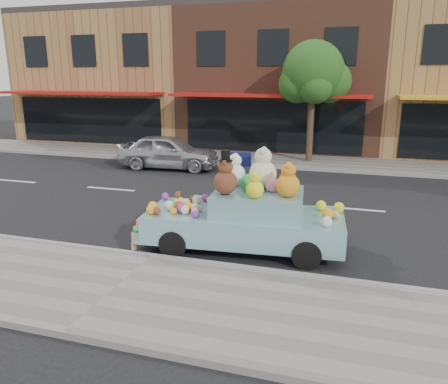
% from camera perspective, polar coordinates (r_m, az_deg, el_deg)
% --- Properties ---
extents(ground, '(120.00, 120.00, 0.00)m').
position_cam_1_polar(ground, '(13.85, -0.26, -0.82)').
color(ground, black).
rests_on(ground, ground).
extents(near_sidewalk, '(60.00, 3.00, 0.12)m').
position_cam_1_polar(near_sidewalk, '(8.25, -13.98, -12.28)').
color(near_sidewalk, gray).
rests_on(near_sidewalk, ground).
extents(far_sidewalk, '(60.00, 3.00, 0.12)m').
position_cam_1_polar(far_sidewalk, '(19.98, 5.25, 4.23)').
color(far_sidewalk, gray).
rests_on(far_sidewalk, ground).
extents(near_kerb, '(60.00, 0.12, 0.13)m').
position_cam_1_polar(near_kerb, '(9.43, -9.33, -8.40)').
color(near_kerb, gray).
rests_on(near_kerb, ground).
extents(far_kerb, '(60.00, 0.12, 0.13)m').
position_cam_1_polar(far_kerb, '(18.54, 4.30, 3.42)').
color(far_kerb, gray).
rests_on(far_kerb, ground).
extents(storefront_left, '(10.00, 9.80, 7.30)m').
position_cam_1_polar(storefront_left, '(28.36, -12.96, 14.38)').
color(storefront_left, '#9D7442').
rests_on(storefront_left, ground).
extents(storefront_mid, '(10.00, 9.80, 7.30)m').
position_cam_1_polar(storefront_mid, '(25.01, 8.09, 14.57)').
color(storefront_mid, brown).
rests_on(storefront_mid, ground).
extents(street_tree, '(3.00, 2.70, 5.22)m').
position_cam_1_polar(street_tree, '(19.37, 11.61, 14.47)').
color(street_tree, '#38281C').
rests_on(street_tree, ground).
extents(car_silver, '(4.27, 1.94, 1.42)m').
position_cam_1_polar(car_silver, '(18.32, -7.26, 5.25)').
color(car_silver, '#AFAFB4').
rests_on(car_silver, ground).
extents(art_car, '(4.62, 2.13, 2.29)m').
position_cam_1_polar(art_car, '(9.65, 2.81, -2.92)').
color(art_car, black).
rests_on(art_car, ground).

